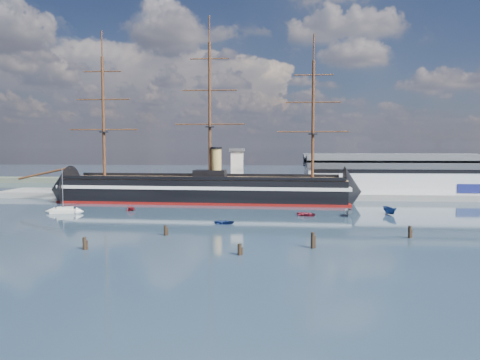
{
  "coord_description": "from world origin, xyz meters",
  "views": [
    {
      "loc": [
        14.98,
        -85.87,
        17.94
      ],
      "look_at": [
        6.62,
        35.0,
        9.0
      ],
      "focal_mm": 35.0,
      "sensor_mm": 36.0,
      "label": 1
    }
  ],
  "objects": [
    {
      "name": "motorboat_b",
      "position": [
        4.13,
        19.71,
        0.0
      ],
      "size": [
        1.39,
        3.02,
        1.37
      ],
      "primitive_type": "imported",
      "rotation": [
        0.0,
        0.0,
        1.5
      ],
      "color": "navy",
      "rests_on": "ground"
    },
    {
      "name": "ground",
      "position": [
        0.0,
        40.0,
        0.0
      ],
      "size": [
        600.0,
        600.0,
        0.0
      ],
      "primitive_type": "plane",
      "color": "#1E2E3E",
      "rests_on": "ground"
    },
    {
      "name": "piling_near_right",
      "position": [
        22.1,
        -4.53,
        0.0
      ],
      "size": [
        0.64,
        0.64,
        3.54
      ],
      "primitive_type": "cylinder",
      "color": "black",
      "rests_on": "ground"
    },
    {
      "name": "warship",
      "position": [
        -8.31,
        60.0,
        4.04
      ],
      "size": [
        113.25,
        20.51,
        53.94
      ],
      "rotation": [
        0.0,
        0.0,
        -0.05
      ],
      "color": "black",
      "rests_on": "ground"
    },
    {
      "name": "warehouse",
      "position": [
        58.0,
        80.0,
        7.98
      ],
      "size": [
        63.0,
        21.0,
        11.6
      ],
      "color": "#B7BABC",
      "rests_on": "ground"
    },
    {
      "name": "motorboat_f",
      "position": [
        45.59,
        37.07,
        0.0
      ],
      "size": [
        6.88,
        3.94,
        2.6
      ],
      "primitive_type": "imported",
      "rotation": [
        0.0,
        0.0,
        0.26
      ],
      "color": "navy",
      "rests_on": "ground"
    },
    {
      "name": "piling_far_right",
      "position": [
        41.71,
        5.94,
        0.0
      ],
      "size": [
        0.64,
        0.64,
        3.07
      ],
      "primitive_type": "cylinder",
      "color": "black",
      "rests_on": "ground"
    },
    {
      "name": "quay",
      "position": [
        10.0,
        76.0,
        0.0
      ],
      "size": [
        180.0,
        18.0,
        2.0
      ],
      "primitive_type": "cube",
      "color": "slate",
      "rests_on": "ground"
    },
    {
      "name": "sailboat",
      "position": [
        -39.92,
        33.72,
        0.76
      ],
      "size": [
        7.71,
        3.23,
        11.96
      ],
      "rotation": [
        0.0,
        0.0,
        0.14
      ],
      "color": "beige",
      "rests_on": "ground"
    },
    {
      "name": "motorboat_c",
      "position": [
        34.4,
        33.85,
        0.0
      ],
      "size": [
        5.8,
        2.81,
        2.23
      ],
      "primitive_type": "imported",
      "rotation": [
        0.0,
        0.0,
        -0.14
      ],
      "color": "slate",
      "rests_on": "ground"
    },
    {
      "name": "piling_extra",
      "position": [
        -6.29,
        5.26,
        0.0
      ],
      "size": [
        0.64,
        0.64,
        2.76
      ],
      "primitive_type": "cylinder",
      "color": "black",
      "rests_on": "ground"
    },
    {
      "name": "piling_near_left",
      "position": [
        -17.32,
        -8.33,
        0.0
      ],
      "size": [
        0.64,
        0.64,
        2.86
      ],
      "primitive_type": "cylinder",
      "color": "black",
      "rests_on": "ground"
    },
    {
      "name": "motorboat_d",
      "position": [
        -23.88,
        39.44,
        0.0
      ],
      "size": [
        5.26,
        5.66,
        1.98
      ],
      "primitive_type": "imported",
      "rotation": [
        0.0,
        0.0,
        0.88
      ],
      "color": "maroon",
      "rests_on": "ground"
    },
    {
      "name": "motorboat_e",
      "position": [
        23.83,
        33.42,
        0.0
      ],
      "size": [
        2.84,
        3.4,
        1.5
      ],
      "primitive_type": "imported",
      "rotation": [
        0.0,
        0.0,
        0.99
      ],
      "color": "maroon",
      "rests_on": "ground"
    },
    {
      "name": "quay_tower",
      "position": [
        3.0,
        73.0,
        9.75
      ],
      "size": [
        5.0,
        5.0,
        15.0
      ],
      "color": "silver",
      "rests_on": "ground"
    },
    {
      "name": "piling_near_mid",
      "position": [
        9.68,
        -10.55,
        0.0
      ],
      "size": [
        0.64,
        0.64,
        2.61
      ],
      "primitive_type": "cylinder",
      "color": "black",
      "rests_on": "ground"
    }
  ]
}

